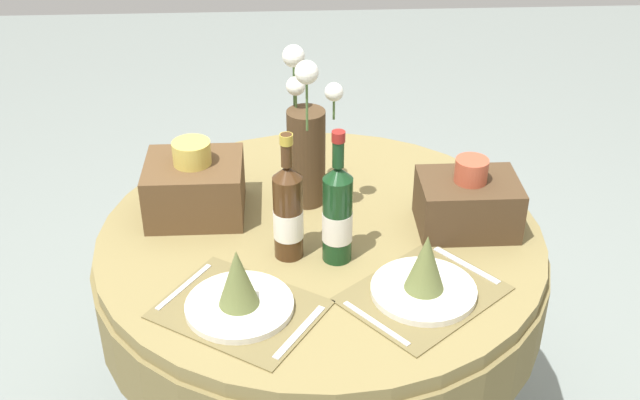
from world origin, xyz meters
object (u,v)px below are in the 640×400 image
Objects in this scene: flower_vase at (306,143)px; wine_bottle_centre at (337,213)px; woven_basket_side_right at (468,202)px; dining_table at (321,278)px; woven_basket_side_left at (195,186)px; place_setting_left at (239,293)px; place_setting_right at (425,278)px; wine_bottle_left at (288,211)px.

flower_vase is 1.30× the size of wine_bottle_centre.
wine_bottle_centre reaches higher than woven_basket_side_right.
woven_basket_side_left is at bearing 160.44° from dining_table.
woven_basket_side_left is at bearing -172.04° from flower_vase.
wine_bottle_centre is 1.38× the size of woven_basket_side_right.
woven_basket_side_left reaches higher than woven_basket_side_right.
place_setting_left is at bearing -72.96° from woven_basket_side_left.
wine_bottle_centre is 0.36m from woven_basket_side_right.
place_setting_right is 1.26× the size of wine_bottle_centre.
flower_vase is at bearing 103.43° from wine_bottle_centre.
place_setting_right is 0.36m from wine_bottle_left.
woven_basket_side_left reaches higher than place_setting_right.
place_setting_right is 1.72× the size of woven_basket_side_left.
woven_basket_side_left is 0.70m from woven_basket_side_right.
woven_basket_side_right is at bearing 19.40° from wine_bottle_centre.
wine_bottle_centre is 0.42m from woven_basket_side_left.
woven_basket_side_right is (0.40, -0.15, -0.10)m from flower_vase.
place_setting_right is 0.25m from wine_bottle_centre.
dining_table is at bearing -19.56° from woven_basket_side_left.
dining_table is at bearing 106.94° from wine_bottle_centre.
wine_bottle_left is 0.47m from woven_basket_side_right.
woven_basket_side_right is (0.15, 0.27, 0.03)m from place_setting_right.
place_setting_left is 1.00× the size of place_setting_right.
wine_bottle_left is at bearing 170.16° from wine_bottle_centre.
wine_bottle_left is at bearing -101.97° from flower_vase.
dining_table is at bearing 129.82° from place_setting_right.
woven_basket_side_right is (0.57, 0.31, 0.03)m from place_setting_left.
dining_table is 0.36m from flower_vase.
wine_bottle_left is 0.32m from woven_basket_side_left.
wine_bottle_centre is at bearing -160.60° from woven_basket_side_right.
place_setting_right is 0.97× the size of flower_vase.
woven_basket_side_right is (0.45, 0.10, -0.05)m from wine_bottle_left.
woven_basket_side_right is at bearing 12.33° from wine_bottle_left.
flower_vase reaches higher than wine_bottle_left.
flower_vase reaches higher than place_setting_left.
wine_bottle_left reaches higher than woven_basket_side_right.
wine_bottle_centre is at bearing -32.37° from woven_basket_side_left.
place_setting_left is 0.64m from woven_basket_side_right.
woven_basket_side_right is at bearing 1.31° from dining_table.
place_setting_left is 0.50m from flower_vase.
dining_table is 2.70× the size of place_setting_left.
wine_bottle_left is 1.31× the size of woven_basket_side_left.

